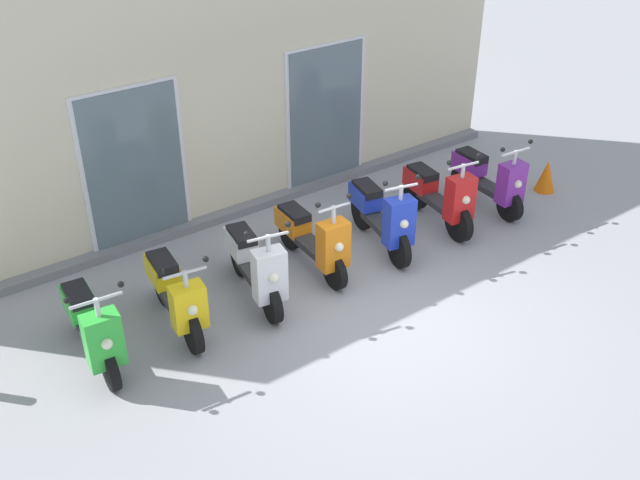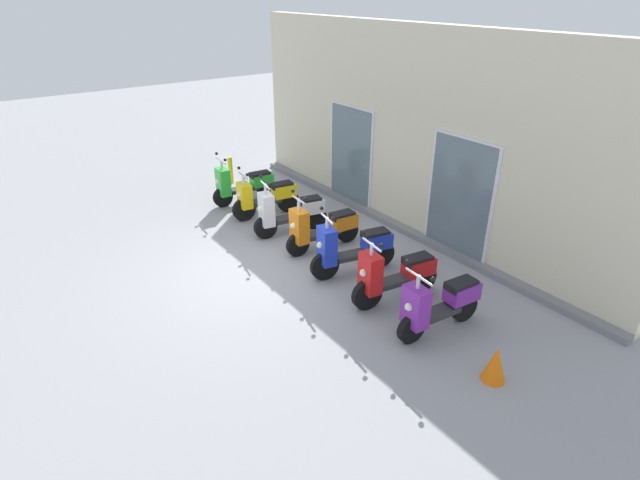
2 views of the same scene
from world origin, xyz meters
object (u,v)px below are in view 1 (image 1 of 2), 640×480
object	(u,v)px
scooter_red	(439,195)
scooter_yellow	(175,294)
scooter_green	(92,327)
traffic_cone	(546,176)
scooter_orange	(313,238)
scooter_purple	(489,178)
scooter_white	(255,265)
scooter_blue	(382,215)

from	to	relation	value
scooter_red	scooter_yellow	bearing A→B (deg)	179.24
scooter_green	traffic_cone	bearing A→B (deg)	-2.03
scooter_orange	scooter_purple	xyz separation A→B (m)	(3.16, -0.17, 0.01)
scooter_green	traffic_cone	xyz separation A→B (m)	(7.37, -0.26, -0.20)
scooter_white	scooter_red	bearing A→B (deg)	0.17
scooter_green	scooter_blue	bearing A→B (deg)	-0.51
scooter_green	scooter_white	bearing A→B (deg)	-1.16
scooter_green	scooter_purple	xyz separation A→B (m)	(6.21, -0.08, 0.02)
scooter_purple	scooter_red	bearing A→B (deg)	177.20
scooter_green	scooter_orange	bearing A→B (deg)	1.73
traffic_cone	scooter_white	bearing A→B (deg)	177.63
scooter_orange	scooter_blue	world-z (taller)	scooter_blue
scooter_red	traffic_cone	world-z (taller)	scooter_red
traffic_cone	scooter_purple	bearing A→B (deg)	171.23
scooter_green	scooter_red	world-z (taller)	scooter_red
scooter_orange	scooter_yellow	bearing A→B (deg)	-178.04
scooter_orange	scooter_purple	world-z (taller)	scooter_orange
traffic_cone	scooter_orange	bearing A→B (deg)	175.33
scooter_yellow	scooter_white	xyz separation A→B (m)	(1.06, -0.06, 0.02)
scooter_red	scooter_purple	bearing A→B (deg)	-2.80
scooter_yellow	scooter_white	size ratio (longest dim) A/B	0.99
scooter_purple	scooter_white	bearing A→B (deg)	179.45
scooter_purple	scooter_green	bearing A→B (deg)	179.25
scooter_red	traffic_cone	bearing A→B (deg)	-6.04
scooter_white	scooter_purple	world-z (taller)	scooter_white
scooter_green	traffic_cone	world-z (taller)	scooter_green
scooter_yellow	scooter_purple	size ratio (longest dim) A/B	1.04
scooter_white	traffic_cone	size ratio (longest dim) A/B	3.08
scooter_red	scooter_orange	bearing A→B (deg)	176.69
scooter_green	traffic_cone	distance (m)	7.38
scooter_green	scooter_blue	distance (m)	4.12
scooter_white	scooter_red	size ratio (longest dim) A/B	0.99
scooter_white	scooter_blue	size ratio (longest dim) A/B	0.98
scooter_white	scooter_blue	distance (m)	2.04
scooter_yellow	scooter_purple	world-z (taller)	scooter_purple
traffic_cone	scooter_red	bearing A→B (deg)	173.96
scooter_blue	traffic_cone	world-z (taller)	scooter_blue
scooter_yellow	traffic_cone	size ratio (longest dim) A/B	3.04
scooter_green	scooter_yellow	distance (m)	1.02
scooter_green	scooter_orange	world-z (taller)	scooter_orange
scooter_green	scooter_white	size ratio (longest dim) A/B	0.99
scooter_white	scooter_red	distance (m)	3.14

